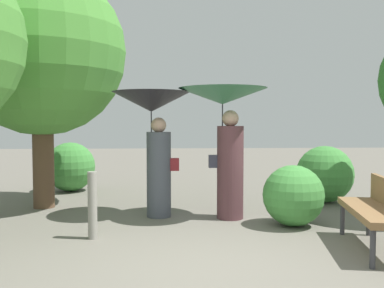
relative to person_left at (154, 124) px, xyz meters
The scene contains 9 objects.
ground_plane 2.85m from the person_left, 74.73° to the right, with size 40.00×40.00×0.00m, color #6B665B.
person_left is the anchor object (origin of this frame).
person_right 1.14m from the person_left, ahead, with size 1.39×1.39×2.05m.
park_bench 3.47m from the person_left, 35.76° to the right, with size 0.75×1.56×0.83m.
tree_mid_left 2.62m from the person_left, 157.12° to the left, with size 2.94×2.94×4.66m.
bush_path_right 2.42m from the person_left, 19.56° to the right, with size 0.89×0.89×0.89m, color #428C3D.
bush_behind_bench 3.49m from the person_left, 17.83° to the left, with size 1.07×1.07×1.07m, color #428C3D.
bush_far_side 3.37m from the person_left, 126.37° to the left, with size 1.08×1.08×1.08m, color #428C3D.
path_marker_post 1.80m from the person_left, 121.06° to the right, with size 0.12×0.12×0.88m, color gray.
Camera 1 is at (-0.42, -4.37, 1.52)m, focal length 39.30 mm.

